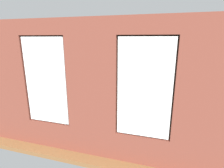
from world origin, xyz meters
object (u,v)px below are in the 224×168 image
object	(u,v)px
coffee_table	(109,100)
tv_flatscreen	(57,81)
papasan_chair	(125,88)
remote_black	(119,98)
media_console	(58,97)
remote_silver	(98,98)
potted_plant_near_tv	(55,98)
remote_gray	(110,99)
potted_plant_foreground_right	(81,80)
cup_ceramic	(109,97)
potted_plant_beside_window_right	(29,106)
couch_left	(188,114)
candle_jar	(105,96)
potted_plant_mid_room_small	(145,94)
couch_by_window	(98,126)

from	to	relation	value
coffee_table	tv_flatscreen	world-z (taller)	tv_flatscreen
tv_flatscreen	papasan_chair	bearing A→B (deg)	-148.35
remote_black	media_console	size ratio (longest dim) A/B	0.16
tv_flatscreen	remote_silver	bearing A→B (deg)	178.41
papasan_chair	tv_flatscreen	bearing A→B (deg)	31.65
tv_flatscreen	potted_plant_near_tv	world-z (taller)	tv_flatscreen
remote_gray	potted_plant_foreground_right	xyz separation A→B (m)	(1.92, -1.56, 0.23)
potted_plant_foreground_right	cup_ceramic	bearing A→B (deg)	141.53
tv_flatscreen	potted_plant_beside_window_right	bearing A→B (deg)	100.78
cup_ceramic	potted_plant_beside_window_right	world-z (taller)	potted_plant_beside_window_right
papasan_chair	couch_left	bearing A→B (deg)	142.10
media_console	coffee_table	bearing A→B (deg)	-178.32
couch_left	remote_black	bearing A→B (deg)	-106.23
candle_jar	potted_plant_beside_window_right	bearing A→B (deg)	53.99
couch_left	cup_ceramic	distance (m)	2.76
potted_plant_mid_room_small	potted_plant_foreground_right	world-z (taller)	potted_plant_foreground_right
couch_by_window	potted_plant_beside_window_right	world-z (taller)	potted_plant_beside_window_right
potted_plant_mid_room_small	potted_plant_foreground_right	xyz separation A→B (m)	(3.08, -0.52, 0.22)
remote_gray	media_console	bearing A→B (deg)	3.16
remote_gray	remote_silver	bearing A→B (deg)	4.34
couch_left	potted_plant_foreground_right	xyz separation A→B (m)	(4.54, -1.91, 0.32)
couch_by_window	potted_plant_foreground_right	bearing A→B (deg)	-58.07
couch_left	media_console	distance (m)	4.88
couch_left	remote_black	distance (m)	2.43
papasan_chair	potted_plant_mid_room_small	xyz separation A→B (m)	(-0.97, 0.50, -0.03)
couch_left	candle_jar	distance (m)	2.94
cup_ceramic	potted_plant_beside_window_right	distance (m)	2.75
couch_left	cup_ceramic	bearing A→B (deg)	-101.89
remote_black	couch_left	bearing A→B (deg)	-22.95
couch_left	candle_jar	world-z (taller)	couch_left
potted_plant_near_tv	remote_gray	bearing A→B (deg)	-150.73
remote_gray	potted_plant_beside_window_right	bearing A→B (deg)	51.41
remote_black	tv_flatscreen	bearing A→B (deg)	175.15
coffee_table	papasan_chair	xyz separation A→B (m)	(-0.29, -1.44, 0.10)
potted_plant_mid_room_small	coffee_table	bearing A→B (deg)	36.64
couch_left	remote_gray	xyz separation A→B (m)	(2.62, -0.35, 0.09)
coffee_table	potted_plant_mid_room_small	bearing A→B (deg)	-143.36
cup_ceramic	potted_plant_beside_window_right	bearing A→B (deg)	50.12
coffee_table	candle_jar	distance (m)	0.22
cup_ceramic	remote_black	world-z (taller)	cup_ceramic
couch_by_window	couch_left	world-z (taller)	same
potted_plant_foreground_right	potted_plant_beside_window_right	bearing A→B (deg)	91.15
candle_jar	media_console	size ratio (longest dim) A/B	0.11
remote_black	remote_gray	bearing A→B (deg)	-146.98
remote_black	papasan_chair	xyz separation A→B (m)	(0.07, -1.31, 0.04)
couch_left	potted_plant_beside_window_right	bearing A→B (deg)	-72.20
remote_gray	potted_plant_beside_window_right	size ratio (longest dim) A/B	0.14
potted_plant_near_tv	potted_plant_mid_room_small	bearing A→B (deg)	-145.05
media_console	potted_plant_mid_room_small	size ratio (longest dim) A/B	1.75
remote_gray	tv_flatscreen	distance (m)	2.30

